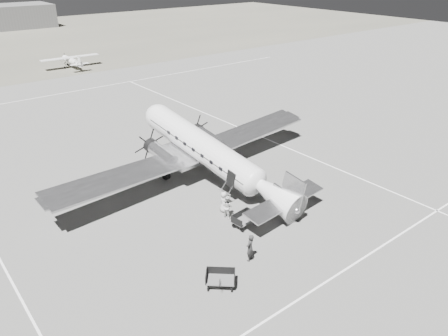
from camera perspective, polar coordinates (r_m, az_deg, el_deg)
ground at (r=39.24m, az=-0.68°, el=-2.99°), size 260.00×260.00×0.00m
taxi_line_near at (r=31.20m, az=15.74°, el=-12.54°), size 60.00×0.15×0.01m
taxi_line_right at (r=46.80m, az=10.99°, el=1.46°), size 0.15×80.00×0.01m
taxi_line_horizon at (r=72.92m, az=-20.66°, el=9.06°), size 90.00×0.15×0.01m
dc3_airliner at (r=39.54m, az=-1.81°, el=1.80°), size 31.37×23.13×5.65m
light_plane_right at (r=90.11m, az=-19.28°, el=12.95°), size 11.21×9.15×2.30m
baggage_cart_near at (r=34.07m, az=2.67°, el=-6.78°), size 2.11×1.62×1.10m
baggage_cart_far at (r=28.40m, az=-0.48°, el=-14.34°), size 2.36×2.32×1.10m
ground_crew at (r=30.29m, az=3.42°, el=-10.36°), size 0.87×0.73×2.03m
ramp_agent at (r=34.97m, az=0.44°, el=-5.06°), size 0.83×1.01×1.90m
passenger at (r=35.68m, az=-0.04°, el=-4.46°), size 0.61×0.91×1.81m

